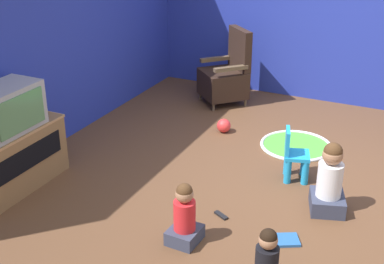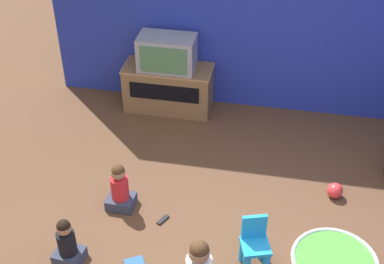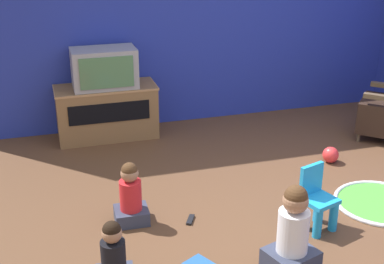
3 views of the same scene
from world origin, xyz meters
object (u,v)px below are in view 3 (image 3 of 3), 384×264
Objects in this scene: tv_cabinet at (107,111)px; television at (104,68)px; child_watching_right at (114,259)px; remote_control at (190,220)px; child_watching_left at (293,234)px; child_watching_center at (131,197)px; yellow_kid_chair at (317,203)px; toy_ball at (331,155)px.

television is at bearing -90.00° from tv_cabinet.
remote_control is (0.73, 0.66, -0.21)m from child_watching_right.
remote_control is (-0.51, 0.82, -0.28)m from child_watching_left.
child_watching_center is at bearing -92.26° from television.
television reaches higher than child_watching_right.
yellow_kid_chair is 3.49× the size of remote_control.
child_watching_left is at bearing -72.03° from television.
television reaches higher than toy_ball.
toy_ball is at bearing -32.43° from tv_cabinet.
child_watching_right is at bearing -97.17° from television.
child_watching_right reaches higher than toy_ball.
child_watching_left is at bearing -72.16° from tv_cabinet.
child_watching_center is at bearing 118.35° from child_watching_left.
child_watching_center is (-0.07, -1.87, -0.58)m from television.
toy_ball is (2.10, -1.33, -0.23)m from tv_cabinet.
tv_cabinet is 2.08m from remote_control.
tv_cabinet is at bearing 147.57° from toy_ball.
child_watching_center is 3.27× the size of toy_ball.
child_watching_left is 4.04× the size of toy_ball.
tv_cabinet is 0.50m from television.
yellow_kid_chair is (1.34, -2.40, -0.09)m from tv_cabinet.
child_watching_right is at bearing 159.64° from remote_control.
yellow_kid_chair is 1.05× the size of child_watching_right.
child_watching_right is (-0.33, -2.67, -0.09)m from tv_cabinet.
child_watching_left is 4.36× the size of remote_control.
tv_cabinet reaches higher than child_watching_center.
television reaches higher than yellow_kid_chair.
child_watching_left is (0.91, -2.83, -0.02)m from tv_cabinet.
tv_cabinet is 2.98m from child_watching_left.
child_watching_left is at bearing -120.01° from remote_control.
child_watching_left is 1.92m from toy_ball.
yellow_kid_chair is at bearing -60.75° from tv_cabinet.
yellow_kid_chair is at bearing -17.47° from child_watching_center.
television reaches higher than remote_control.
child_watching_left is at bearing -152.76° from yellow_kid_chair.
television is 1.96m from child_watching_center.
remote_control is at bearing 49.03° from child_watching_right.
remote_control is (0.40, -2.02, -0.30)m from tv_cabinet.
child_watching_right is (-1.68, -0.27, -0.00)m from yellow_kid_chair.
child_watching_center is 0.54m from remote_control.
yellow_kid_chair reaches higher than toy_ball.
child_watching_left reaches higher than child_watching_right.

